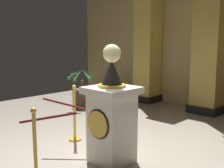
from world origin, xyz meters
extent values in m
plane|color=#9E9384|center=(0.00, 0.00, 0.00)|extent=(10.39, 10.39, 0.00)
cube|color=tan|center=(0.00, 4.41, 1.72)|extent=(10.39, 0.16, 3.45)
cube|color=silver|center=(0.38, 0.00, 0.55)|extent=(0.56, 0.56, 1.10)
cube|color=silver|center=(0.38, 0.00, 1.15)|extent=(0.70, 0.70, 0.10)
cylinder|color=gold|center=(0.38, -0.29, 0.68)|extent=(0.40, 0.03, 0.40)
cylinder|color=black|center=(0.38, -0.28, 0.68)|extent=(0.45, 0.01, 0.45)
cylinder|color=gold|center=(0.38, 0.00, 1.22)|extent=(0.42, 0.42, 0.04)
cone|color=black|center=(0.38, 0.00, 1.42)|extent=(0.31, 0.31, 0.37)
cylinder|color=gold|center=(0.38, 0.00, 1.59)|extent=(0.03, 0.03, 0.07)
sphere|color=beige|center=(0.38, 0.00, 1.70)|extent=(0.27, 0.27, 0.27)
cylinder|color=gold|center=(-0.83, 0.23, 0.01)|extent=(0.24, 0.24, 0.03)
cylinder|color=gold|center=(-0.83, 0.23, 0.49)|extent=(0.05, 0.05, 0.99)
sphere|color=gold|center=(-0.83, 0.23, 1.03)|extent=(0.08, 0.08, 0.08)
cylinder|color=gold|center=(0.14, -1.19, 0.48)|extent=(0.05, 0.05, 0.96)
sphere|color=gold|center=(0.14, -1.19, 1.00)|extent=(0.08, 0.08, 0.08)
cylinder|color=#591419|center=(-0.59, -0.13, 0.79)|extent=(0.73, 0.52, 0.22)
cylinder|color=#591419|center=(-0.10, -0.83, 0.79)|extent=(0.73, 0.52, 0.22)
sphere|color=#591419|center=(-0.34, -0.48, 0.70)|extent=(0.04, 0.04, 0.04)
cube|color=black|center=(-2.00, 3.99, 0.10)|extent=(0.72, 0.72, 0.20)
cube|color=gold|center=(-2.00, 3.99, 1.66)|extent=(0.63, 0.63, 3.31)
cube|color=black|center=(0.00, 3.99, 0.10)|extent=(0.81, 0.81, 0.20)
cube|color=gold|center=(0.00, 3.99, 1.66)|extent=(0.70, 0.70, 3.31)
cylinder|color=#4C3828|center=(-2.85, 2.09, 0.25)|extent=(0.56, 0.56, 0.50)
cylinder|color=brown|center=(-2.85, 2.09, 0.63)|extent=(0.08, 0.08, 0.26)
cone|color=#2D662D|center=(-2.63, 2.06, 0.94)|extent=(0.45, 0.17, 0.31)
cone|color=#2D662D|center=(-2.78, 2.30, 0.94)|extent=(0.21, 0.42, 0.36)
cone|color=#2D662D|center=(-2.95, 2.29, 0.94)|extent=(0.25, 0.40, 0.38)
cone|color=#2D662D|center=(-3.07, 2.07, 0.94)|extent=(0.46, 0.15, 0.23)
cone|color=#2D662D|center=(-2.93, 1.88, 0.94)|extent=(0.21, 0.43, 0.34)
cone|color=#2D662D|center=(-2.77, 1.88, 0.94)|extent=(0.22, 0.41, 0.37)
camera|label=1|loc=(3.29, -2.98, 1.89)|focal=45.26mm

